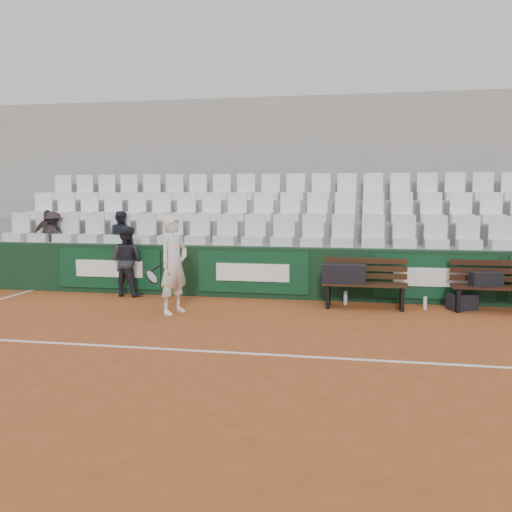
{
  "coord_description": "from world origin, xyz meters",
  "views": [
    {
      "loc": [
        1.97,
        -6.99,
        2.04
      ],
      "look_at": [
        0.15,
        2.4,
        1.0
      ],
      "focal_mm": 40.0,
      "sensor_mm": 36.0,
      "label": 1
    }
  ],
  "objects_px": {
    "sports_bag_left": "(344,274)",
    "tennis_player": "(174,265)",
    "sports_bag_right": "(486,279)",
    "water_bottle_near": "(345,298)",
    "spectator_c": "(120,216)",
    "ball_kid": "(126,261)",
    "sports_bag_ground": "(462,302)",
    "spectator_b": "(48,215)",
    "bench_right": "(496,299)",
    "water_bottle_far": "(425,303)",
    "bench_left": "(365,295)",
    "spectator_a": "(53,216)"
  },
  "relations": [
    {
      "from": "bench_right",
      "to": "water_bottle_near",
      "type": "bearing_deg",
      "value": 176.4
    },
    {
      "from": "sports_bag_ground",
      "to": "spectator_a",
      "type": "height_order",
      "value": "spectator_a"
    },
    {
      "from": "spectator_c",
      "to": "ball_kid",
      "type": "bearing_deg",
      "value": 133.75
    },
    {
      "from": "sports_bag_left",
      "to": "tennis_player",
      "type": "distance_m",
      "value": 3.05
    },
    {
      "from": "sports_bag_left",
      "to": "ball_kid",
      "type": "xyz_separation_m",
      "value": [
        -4.33,
        0.35,
        0.09
      ]
    },
    {
      "from": "sports_bag_right",
      "to": "water_bottle_near",
      "type": "relative_size",
      "value": 2.0
    },
    {
      "from": "sports_bag_ground",
      "to": "sports_bag_left",
      "type": "bearing_deg",
      "value": -175.28
    },
    {
      "from": "sports_bag_right",
      "to": "water_bottle_near",
      "type": "distance_m",
      "value": 2.46
    },
    {
      "from": "tennis_player",
      "to": "bench_left",
      "type": "bearing_deg",
      "value": 18.74
    },
    {
      "from": "ball_kid",
      "to": "bench_right",
      "type": "bearing_deg",
      "value": -172.61
    },
    {
      "from": "bench_left",
      "to": "ball_kid",
      "type": "height_order",
      "value": "ball_kid"
    },
    {
      "from": "ball_kid",
      "to": "spectator_a",
      "type": "height_order",
      "value": "spectator_a"
    },
    {
      "from": "spectator_b",
      "to": "bench_left",
      "type": "bearing_deg",
      "value": 160.68
    },
    {
      "from": "spectator_c",
      "to": "sports_bag_right",
      "type": "bearing_deg",
      "value": -175.22
    },
    {
      "from": "ball_kid",
      "to": "water_bottle_far",
      "type": "bearing_deg",
      "value": -173.36
    },
    {
      "from": "bench_right",
      "to": "sports_bag_right",
      "type": "bearing_deg",
      "value": 179.73
    },
    {
      "from": "bench_left",
      "to": "tennis_player",
      "type": "relative_size",
      "value": 0.89
    },
    {
      "from": "sports_bag_right",
      "to": "ball_kid",
      "type": "xyz_separation_m",
      "value": [
        -6.77,
        0.25,
        0.14
      ]
    },
    {
      "from": "spectator_a",
      "to": "spectator_b",
      "type": "bearing_deg",
      "value": 23.65
    },
    {
      "from": "water_bottle_far",
      "to": "spectator_a",
      "type": "xyz_separation_m",
      "value": [
        -7.85,
        1.14,
        1.44
      ]
    },
    {
      "from": "sports_bag_right",
      "to": "tennis_player",
      "type": "distance_m",
      "value": 5.42
    },
    {
      "from": "sports_bag_ground",
      "to": "spectator_b",
      "type": "xyz_separation_m",
      "value": [
        -8.61,
        1.04,
        1.43
      ]
    },
    {
      "from": "bench_left",
      "to": "spectator_c",
      "type": "height_order",
      "value": "spectator_c"
    },
    {
      "from": "sports_bag_ground",
      "to": "spectator_a",
      "type": "bearing_deg",
      "value": 173.02
    },
    {
      "from": "ball_kid",
      "to": "spectator_b",
      "type": "bearing_deg",
      "value": -11.83
    },
    {
      "from": "water_bottle_near",
      "to": "tennis_player",
      "type": "distance_m",
      "value": 3.24
    },
    {
      "from": "water_bottle_near",
      "to": "tennis_player",
      "type": "height_order",
      "value": "tennis_player"
    },
    {
      "from": "sports_bag_left",
      "to": "tennis_player",
      "type": "xyz_separation_m",
      "value": [
        -2.84,
        -1.07,
        0.22
      ]
    },
    {
      "from": "sports_bag_right",
      "to": "ball_kid",
      "type": "height_order",
      "value": "ball_kid"
    },
    {
      "from": "sports_bag_left",
      "to": "spectator_b",
      "type": "bearing_deg",
      "value": 169.51
    },
    {
      "from": "spectator_b",
      "to": "spectator_c",
      "type": "distance_m",
      "value": 1.71
    },
    {
      "from": "sports_bag_right",
      "to": "tennis_player",
      "type": "xyz_separation_m",
      "value": [
        -5.28,
        -1.18,
        0.27
      ]
    },
    {
      "from": "spectator_c",
      "to": "spectator_b",
      "type": "bearing_deg",
      "value": 13.43
    },
    {
      "from": "sports_bag_right",
      "to": "sports_bag_left",
      "type": "bearing_deg",
      "value": -177.55
    },
    {
      "from": "sports_bag_left",
      "to": "spectator_a",
      "type": "distance_m",
      "value": 6.6
    },
    {
      "from": "bench_left",
      "to": "sports_bag_right",
      "type": "distance_m",
      "value": 2.1
    },
    {
      "from": "water_bottle_near",
      "to": "water_bottle_far",
      "type": "height_order",
      "value": "water_bottle_near"
    },
    {
      "from": "sports_bag_ground",
      "to": "water_bottle_near",
      "type": "xyz_separation_m",
      "value": [
        -2.05,
        0.1,
        -0.01
      ]
    },
    {
      "from": "bench_left",
      "to": "spectator_a",
      "type": "height_order",
      "value": "spectator_a"
    },
    {
      "from": "bench_right",
      "to": "spectator_b",
      "type": "height_order",
      "value": "spectator_b"
    },
    {
      "from": "ball_kid",
      "to": "spectator_a",
      "type": "bearing_deg",
      "value": -12.91
    },
    {
      "from": "bench_left",
      "to": "sports_bag_ground",
      "type": "xyz_separation_m",
      "value": [
        1.69,
        0.15,
        -0.08
      ]
    },
    {
      "from": "sports_bag_left",
      "to": "spectator_c",
      "type": "bearing_deg",
      "value": 165.94
    },
    {
      "from": "ball_kid",
      "to": "spectator_c",
      "type": "height_order",
      "value": "spectator_c"
    },
    {
      "from": "bench_right",
      "to": "water_bottle_near",
      "type": "height_order",
      "value": "bench_right"
    },
    {
      "from": "bench_right",
      "to": "water_bottle_far",
      "type": "bearing_deg",
      "value": -178.4
    },
    {
      "from": "bench_left",
      "to": "ball_kid",
      "type": "distance_m",
      "value": 4.74
    },
    {
      "from": "sports_bag_right",
      "to": "spectator_c",
      "type": "xyz_separation_m",
      "value": [
        -7.27,
        1.11,
        0.99
      ]
    },
    {
      "from": "sports_bag_right",
      "to": "sports_bag_ground",
      "type": "distance_m",
      "value": 0.57
    },
    {
      "from": "sports_bag_left",
      "to": "ball_kid",
      "type": "bearing_deg",
      "value": 175.36
    }
  ]
}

